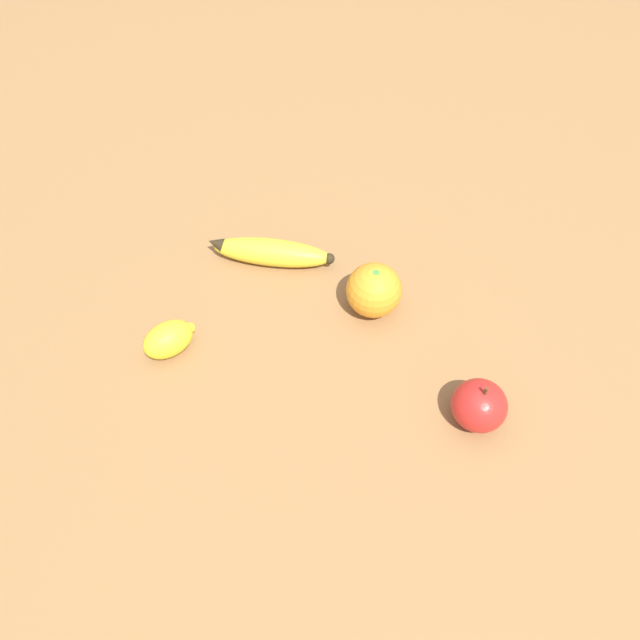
{
  "coord_description": "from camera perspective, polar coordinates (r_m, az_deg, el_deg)",
  "views": [
    {
      "loc": [
        0.0,
        0.48,
        0.75
      ],
      "look_at": [
        0.03,
        -0.03,
        0.03
      ],
      "focal_mm": 35.0,
      "sensor_mm": 36.0,
      "label": 1
    }
  ],
  "objects": [
    {
      "name": "orange",
      "position": [
        0.9,
        5.02,
        2.73
      ],
      "size": [
        0.08,
        0.08,
        0.08
      ],
      "color": "orange",
      "rests_on": "ground_plane"
    },
    {
      "name": "banana",
      "position": [
        0.97,
        -4.48,
        6.2
      ],
      "size": [
        0.2,
        0.06,
        0.04
      ],
      "rotation": [
        0.0,
        0.0,
        6.19
      ],
      "color": "yellow",
      "rests_on": "ground_plane"
    },
    {
      "name": "lemon",
      "position": [
        0.89,
        -13.62,
        -1.72
      ],
      "size": [
        0.09,
        0.08,
        0.05
      ],
      "rotation": [
        0.0,
        0.0,
        3.81
      ],
      "color": "yellow",
      "rests_on": "ground_plane"
    },
    {
      "name": "apple",
      "position": [
        0.83,
        14.42,
        -7.58
      ],
      "size": [
        0.07,
        0.07,
        0.08
      ],
      "color": "red",
      "rests_on": "ground_plane"
    },
    {
      "name": "ground_plane",
      "position": [
        0.89,
        1.66,
        -2.51
      ],
      "size": [
        3.0,
        3.0,
        0.0
      ],
      "primitive_type": "plane",
      "color": "olive"
    }
  ]
}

